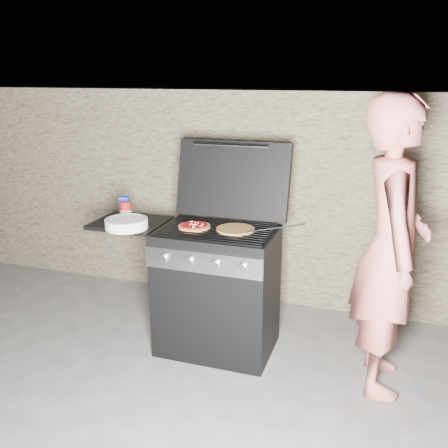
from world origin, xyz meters
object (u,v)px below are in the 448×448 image
(gas_grill, at_px, (185,285))
(sauce_jar, at_px, (126,210))
(pizza_topped, at_px, (194,226))
(person, at_px, (391,248))

(gas_grill, xyz_separation_m, sauce_jar, (-0.47, 0.04, 0.51))
(gas_grill, distance_m, pizza_topped, 0.48)
(gas_grill, distance_m, person, 1.46)
(gas_grill, bearing_deg, pizza_topped, -14.06)
(pizza_topped, xyz_separation_m, sauce_jar, (-0.56, 0.06, 0.04))
(gas_grill, xyz_separation_m, person, (1.38, -0.06, 0.46))
(gas_grill, distance_m, sauce_jar, 0.70)
(gas_grill, relative_size, person, 0.73)
(sauce_jar, relative_size, person, 0.07)
(gas_grill, relative_size, pizza_topped, 6.10)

